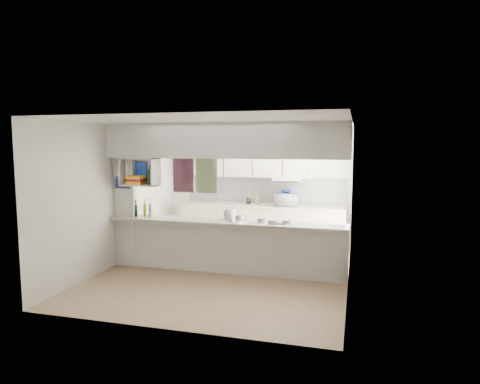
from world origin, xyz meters
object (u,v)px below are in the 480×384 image
(dish_rack, at_px, (232,216))
(wine_bottles, at_px, (144,210))
(microwave, at_px, (286,199))
(bowl, at_px, (287,191))

(dish_rack, bearing_deg, wine_bottles, -163.72)
(microwave, bearing_deg, dish_rack, 65.53)
(bowl, xyz_separation_m, wine_bottles, (-2.29, -2.07, -0.19))
(bowl, relative_size, wine_bottles, 0.65)
(bowl, bearing_deg, microwave, -106.71)
(microwave, height_order, wine_bottles, wine_bottles)
(bowl, distance_m, dish_rack, 2.15)
(dish_rack, distance_m, wine_bottles, 1.67)
(bowl, relative_size, dish_rack, 0.49)
(bowl, bearing_deg, wine_bottles, -137.84)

